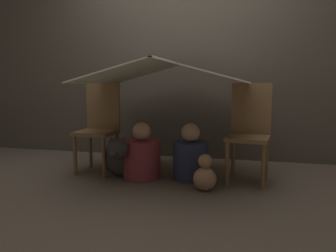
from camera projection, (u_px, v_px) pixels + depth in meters
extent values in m
plane|color=brown|center=(167.00, 178.00, 3.10)|extent=(8.80, 8.80, 0.00)
cube|color=#4C4238|center=(185.00, 53.00, 3.85)|extent=(7.00, 0.05, 2.50)
cylinder|color=brown|center=(75.00, 156.00, 3.19)|extent=(0.04, 0.04, 0.39)
cylinder|color=brown|center=(104.00, 158.00, 3.11)|extent=(0.04, 0.04, 0.39)
cylinder|color=brown|center=(91.00, 150.00, 3.48)|extent=(0.04, 0.04, 0.39)
cylinder|color=brown|center=(117.00, 151.00, 3.40)|extent=(0.04, 0.04, 0.39)
cube|color=brown|center=(96.00, 133.00, 3.27)|extent=(0.38, 0.38, 0.04)
cube|color=brown|center=(103.00, 106.00, 3.39)|extent=(0.37, 0.04, 0.48)
cylinder|color=brown|center=(227.00, 164.00, 2.87)|extent=(0.04, 0.04, 0.39)
cylinder|color=brown|center=(263.00, 167.00, 2.76)|extent=(0.04, 0.04, 0.39)
cylinder|color=brown|center=(233.00, 156.00, 3.16)|extent=(0.04, 0.04, 0.39)
cylinder|color=brown|center=(266.00, 159.00, 3.05)|extent=(0.04, 0.04, 0.39)
cube|color=brown|center=(248.00, 138.00, 2.93)|extent=(0.41, 0.41, 0.04)
cube|color=brown|center=(251.00, 109.00, 3.05)|extent=(0.36, 0.08, 0.48)
cube|color=silver|center=(130.00, 72.00, 3.10)|extent=(0.74, 1.19, 0.21)
cube|color=silver|center=(208.00, 72.00, 2.94)|extent=(0.74, 1.19, 0.21)
cube|color=silver|center=(168.00, 61.00, 3.01)|extent=(0.04, 1.19, 0.01)
cylinder|color=maroon|center=(142.00, 159.00, 3.12)|extent=(0.36, 0.36, 0.36)
sphere|color=tan|center=(142.00, 131.00, 3.08)|extent=(0.17, 0.17, 0.17)
cylinder|color=#2D3351|center=(190.00, 160.00, 3.08)|extent=(0.33, 0.33, 0.35)
sphere|color=tan|center=(191.00, 132.00, 3.04)|extent=(0.17, 0.17, 0.17)
ellipsoid|color=#332D28|center=(125.00, 160.00, 3.14)|extent=(0.45, 0.19, 0.33)
sphere|color=#332D28|center=(118.00, 149.00, 2.95)|extent=(0.20, 0.20, 0.20)
ellipsoid|color=#332D28|center=(114.00, 153.00, 2.87)|extent=(0.08, 0.10, 0.07)
cone|color=#332D28|center=(111.00, 140.00, 2.96)|extent=(0.07, 0.07, 0.09)
cone|color=#332D28|center=(124.00, 141.00, 2.93)|extent=(0.07, 0.07, 0.09)
sphere|color=tan|center=(205.00, 179.00, 2.75)|extent=(0.20, 0.20, 0.20)
sphere|color=tan|center=(205.00, 161.00, 2.73)|extent=(0.12, 0.12, 0.12)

